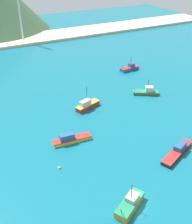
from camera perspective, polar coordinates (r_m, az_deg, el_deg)
ground at (r=74.56m, az=-4.90°, el=-2.56°), size 260.00×280.00×0.50m
fishing_boat_0 at (r=67.47m, az=-5.21°, el=-5.40°), size 9.57×3.09×2.33m
fishing_boat_1 at (r=66.17m, az=16.14°, el=-7.59°), size 11.16×6.40×2.06m
fishing_boat_4 at (r=52.72m, az=6.86°, el=-17.88°), size 7.45×5.62×5.17m
fishing_boat_5 at (r=90.58m, az=10.18°, el=4.09°), size 8.18×6.50×4.85m
fishing_boat_6 at (r=80.83m, az=-1.81°, el=1.40°), size 8.16×4.55×6.86m
fishing_boat_7 at (r=108.41m, az=6.82°, el=8.81°), size 7.65×3.14×5.18m
buoy_1 at (r=60.68m, az=-7.41°, el=-11.13°), size 0.64×0.64×0.64m
beach_strip at (r=147.32m, az=-18.26°, el=13.20°), size 247.00×18.97×1.20m
radio_tower at (r=144.63m, az=-15.31°, el=19.78°), size 3.20×2.56×32.00m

